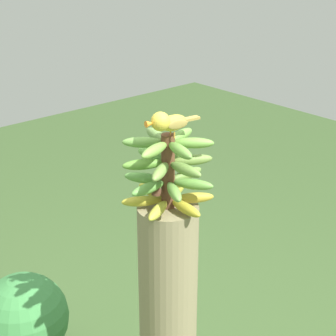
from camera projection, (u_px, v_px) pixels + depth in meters
The scene contains 4 objects.
banana_tree at pixel (168, 334), 2.09m from camera, with size 0.21×0.21×1.04m, color #847A56.
banana_bunch at pixel (168, 172), 1.84m from camera, with size 0.30×0.31×0.25m.
perched_bird at pixel (167, 122), 1.74m from camera, with size 0.19×0.07×0.09m.
tropical_shrub at pixel (23, 318), 2.54m from camera, with size 0.40×0.40×0.49m.
Camera 1 is at (-1.12, -1.26, 1.89)m, focal length 61.44 mm.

